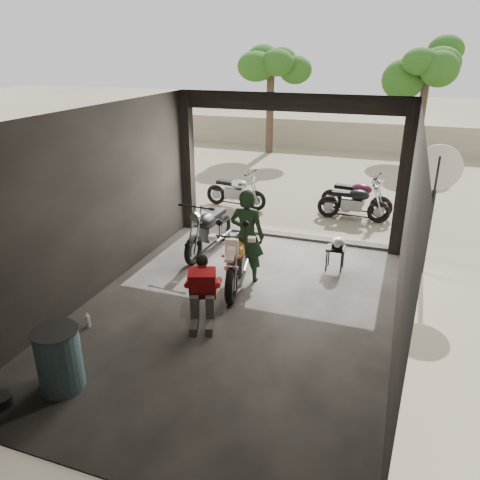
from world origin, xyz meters
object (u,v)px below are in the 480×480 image
Objects in this scene: outside_bike_c at (354,200)px; helmet at (338,243)px; main_bike at (237,255)px; left_bike at (209,226)px; oil_drum at (59,360)px; outside_bike_a at (236,189)px; outside_bike_b at (357,194)px; mechanic at (202,294)px; rider at (247,236)px; stool at (336,251)px; sign_post at (435,188)px.

helmet is at bearing -178.24° from outside_bike_c.
main_bike is 1.63m from left_bike.
outside_bike_a is at bearing 93.05° from oil_drum.
outside_bike_b is 1.50× the size of mechanic.
left_bike is 1.12× the size of outside_bike_c.
rider is (1.66, -4.00, 0.36)m from outside_bike_a.
oil_drum is at bearing 161.23° from outside_bike_c.
outside_bike_b is 6.38× the size of helmet.
rider reaches higher than oil_drum.
main_bike is 3.77× the size of stool.
mechanic is 3.15m from stool.
outside_bike_c is 6.12× the size of helmet.
outside_bike_a is (-1.56, 4.26, -0.07)m from main_bike.
outside_bike_b reaches higher than outside_bike_c.
sign_post is (1.62, 0.45, 1.29)m from stool.
stool is at bearing 59.36° from oil_drum.
outside_bike_b is (1.59, 4.75, -0.04)m from main_bike.
helmet is (0.04, -0.04, 0.19)m from stool.
left_bike is 1.55m from rider.
sign_post is (1.63, -2.59, 1.16)m from outside_bike_c.
sign_post is (4.28, 0.45, 1.10)m from left_bike.
main_bike reaches higher than stool.
outside_bike_a is at bearing 126.42° from helmet.
oil_drum is (-2.74, -8.15, -0.13)m from outside_bike_b.
main_bike is 4.56m from outside_bike_c.
oil_drum is at bearing -119.65° from main_bike.
outside_bike_a is 1.42× the size of mechanic.
main_bike reaches higher than helmet.
mechanic is 2.30× the size of stool.
helmet is 0.30× the size of oil_drum.
stool is at bearing -178.96° from outside_bike_c.
main_bike reaches higher than outside_bike_a.
rider is (0.10, 0.26, 0.29)m from main_bike.
stool is (2.66, -0.00, -0.19)m from left_bike.
main_bike is 2.02m from stool.
left_bike reaches higher than stool.
main_bike is 3.60m from oil_drum.
outside_bike_a is (-0.49, 3.03, -0.07)m from left_bike.
sign_post is at bearing -154.88° from rider.
left_bike is 2.87m from mechanic.
main_bike is 1.02× the size of left_bike.
sign_post reaches higher than rider.
stool is at bearing 4.15° from left_bike.
outside_bike_b is (3.15, 0.49, 0.03)m from outside_bike_a.
helmet is (1.63, 1.20, -0.01)m from main_bike.
left_bike reaches higher than oil_drum.
sign_post is (4.78, -2.58, 1.17)m from outside_bike_a.
outside_bike_a is 3.26× the size of stool.
main_bike is at bearing 160.54° from outside_bike_c.
mechanic is at bearing -132.30° from helmet.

